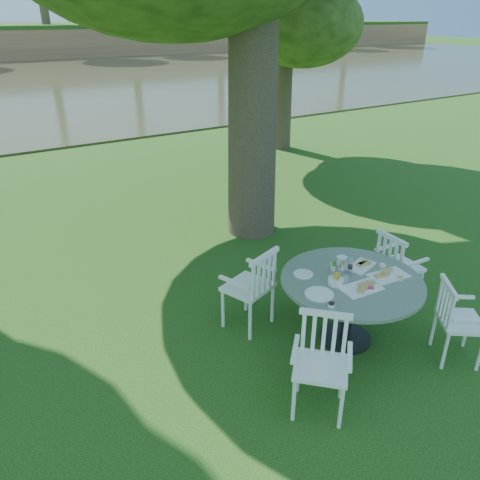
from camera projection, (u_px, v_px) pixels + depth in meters
name	position (u px, v px, depth m)	size (l,w,h in m)	color
ground	(249.00, 308.00, 5.78)	(140.00, 140.00, 0.00)	#12390B
table	(351.00, 290.00, 4.95)	(1.49, 1.49, 0.77)	black
chair_ne	(394.00, 263.00, 5.67)	(0.47, 0.50, 0.94)	white
chair_nw	(255.00, 284.00, 5.18)	(0.63, 0.61, 0.98)	white
chair_sw	(322.00, 355.00, 4.16)	(0.64, 0.64, 0.93)	white
chair_se	(453.00, 316.00, 4.74)	(0.60, 0.60, 0.88)	white
tableware	(348.00, 276.00, 4.88)	(1.22, 0.78, 0.22)	white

